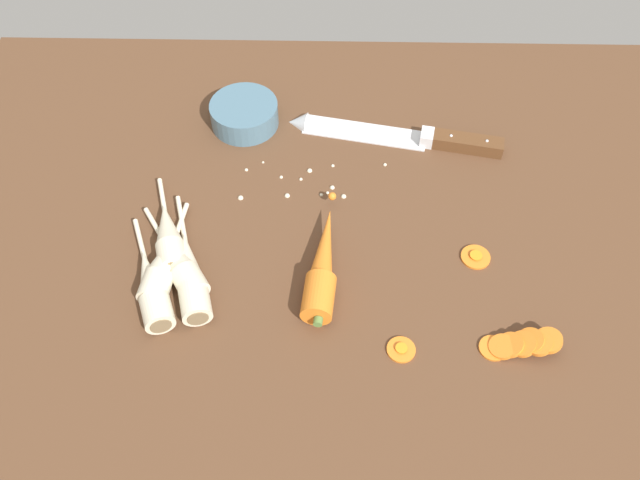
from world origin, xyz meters
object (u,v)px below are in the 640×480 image
(parsnip_front, at_px, (163,266))
(parsnip_mid_right, at_px, (190,274))
(parsnip_mid_left, at_px, (151,288))
(parsnip_outer, at_px, (168,236))
(carrot_slice_stack, at_px, (521,344))
(prep_bowl, at_px, (244,113))
(whole_carrot, at_px, (322,265))
(chefs_knife, at_px, (391,134))
(parsnip_back, at_px, (179,263))
(carrot_slice_stray_mid, at_px, (401,349))
(carrot_slice_stray_near, at_px, (476,256))

(parsnip_front, bearing_deg, parsnip_mid_right, -18.56)
(parsnip_mid_left, bearing_deg, parsnip_outer, 83.94)
(carrot_slice_stack, bearing_deg, parsnip_mid_right, 167.91)
(parsnip_mid_right, relative_size, prep_bowl, 1.97)
(whole_carrot, relative_size, parsnip_mid_right, 1.03)
(chefs_knife, distance_m, parsnip_mid_left, 0.45)
(parsnip_mid_right, height_order, prep_bowl, same)
(chefs_knife, height_order, prep_bowl, prep_bowl)
(chefs_knife, relative_size, parsnip_front, 1.98)
(parsnip_back, bearing_deg, whole_carrot, -0.46)
(whole_carrot, relative_size, parsnip_outer, 1.28)
(parsnip_back, xyz_separation_m, carrot_slice_stray_mid, (0.30, -0.12, -0.02))
(parsnip_outer, relative_size, carrot_slice_stack, 1.69)
(parsnip_back, bearing_deg, chefs_knife, 41.69)
(carrot_slice_stack, height_order, carrot_slice_stray_mid, carrot_slice_stack)
(chefs_knife, distance_m, carrot_slice_stray_near, 0.26)
(parsnip_mid_right, bearing_deg, parsnip_mid_left, -155.06)
(parsnip_back, xyz_separation_m, carrot_slice_stray_near, (0.41, 0.03, -0.02))
(parsnip_mid_left, height_order, carrot_slice_stack, parsnip_mid_left)
(chefs_knife, relative_size, carrot_slice_stack, 3.38)
(parsnip_mid_left, xyz_separation_m, parsnip_back, (0.03, 0.04, 0.00))
(carrot_slice_stack, bearing_deg, parsnip_back, 166.13)
(parsnip_mid_right, bearing_deg, parsnip_back, 134.30)
(parsnip_front, height_order, carrot_slice_stray_near, parsnip_front)
(parsnip_mid_right, distance_m, carrot_slice_stray_mid, 0.30)
(carrot_slice_stack, bearing_deg, prep_bowl, 133.45)
(chefs_knife, height_order, carrot_slice_stray_near, chefs_knife)
(parsnip_outer, distance_m, carrot_slice_stray_near, 0.43)
(whole_carrot, xyz_separation_m, carrot_slice_stray_near, (0.21, 0.03, -0.02))
(whole_carrot, distance_m, carrot_slice_stack, 0.28)
(parsnip_mid_left, height_order, carrot_slice_stray_near, parsnip_mid_left)
(parsnip_mid_right, xyz_separation_m, carrot_slice_stray_near, (0.39, 0.05, -0.02))
(chefs_knife, distance_m, carrot_slice_stray_mid, 0.39)
(parsnip_mid_right, bearing_deg, carrot_slice_stray_mid, -19.39)
(parsnip_mid_left, relative_size, carrot_slice_stray_mid, 5.02)
(carrot_slice_stray_mid, xyz_separation_m, prep_bowl, (-0.23, 0.41, 0.02))
(carrot_slice_stack, xyz_separation_m, prep_bowl, (-0.39, 0.41, 0.01))
(parsnip_mid_right, xyz_separation_m, carrot_slice_stack, (0.43, -0.09, -0.01))
(parsnip_mid_right, xyz_separation_m, prep_bowl, (0.05, 0.31, 0.00))
(whole_carrot, xyz_separation_m, carrot_slice_stray_mid, (0.10, -0.12, -0.02))
(parsnip_back, relative_size, prep_bowl, 1.50)
(carrot_slice_stray_mid, bearing_deg, carrot_slice_stack, 2.35)
(parsnip_back, height_order, prep_bowl, same)
(chefs_knife, relative_size, whole_carrot, 1.56)
(parsnip_front, height_order, prep_bowl, same)
(parsnip_back, bearing_deg, prep_bowl, 77.86)
(parsnip_back, distance_m, prep_bowl, 0.30)
(parsnip_mid_right, bearing_deg, whole_carrot, 5.48)
(parsnip_outer, distance_m, prep_bowl, 0.26)
(carrot_slice_stray_mid, bearing_deg, parsnip_outer, 153.09)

